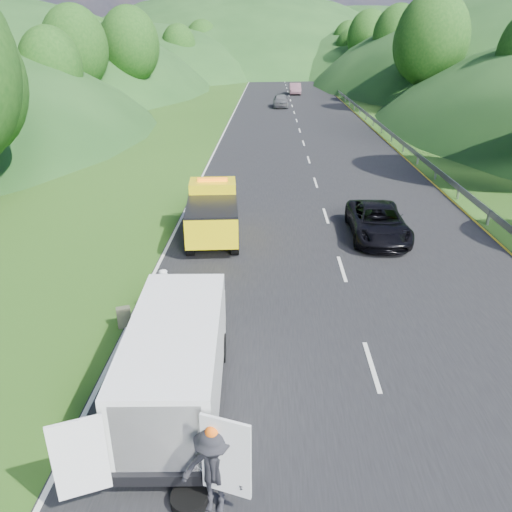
{
  "coord_description": "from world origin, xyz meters",
  "views": [
    {
      "loc": [
        0.27,
        -12.85,
        7.91
      ],
      "look_at": [
        -0.15,
        2.18,
        1.3
      ],
      "focal_mm": 35.0,
      "sensor_mm": 36.0,
      "label": 1
    }
  ],
  "objects_px": {
    "woman": "(168,314)",
    "passing_suv": "(376,237)",
    "child": "(208,319)",
    "suitcase": "(124,317)",
    "tow_truck": "(213,212)",
    "spare_tire": "(190,504)",
    "worker": "(215,509)",
    "white_van": "(177,356)"
  },
  "relations": [
    {
      "from": "woman",
      "to": "suitcase",
      "type": "xyz_separation_m",
      "value": [
        -1.14,
        -0.75,
        0.32
      ]
    },
    {
      "from": "suitcase",
      "to": "spare_tire",
      "type": "height_order",
      "value": "suitcase"
    },
    {
      "from": "passing_suv",
      "to": "child",
      "type": "bearing_deg",
      "value": -131.55
    },
    {
      "from": "woman",
      "to": "child",
      "type": "xyz_separation_m",
      "value": [
        1.29,
        -0.23,
        0.0
      ]
    },
    {
      "from": "child",
      "to": "worker",
      "type": "bearing_deg",
      "value": -60.57
    },
    {
      "from": "child",
      "to": "suitcase",
      "type": "distance_m",
      "value": 2.5
    },
    {
      "from": "passing_suv",
      "to": "suitcase",
      "type": "bearing_deg",
      "value": -138.59
    },
    {
      "from": "tow_truck",
      "to": "woman",
      "type": "relative_size",
      "value": 3.65
    },
    {
      "from": "white_van",
      "to": "worker",
      "type": "distance_m",
      "value": 3.41
    },
    {
      "from": "tow_truck",
      "to": "spare_tire",
      "type": "distance_m",
      "value": 13.52
    },
    {
      "from": "woman",
      "to": "passing_suv",
      "type": "xyz_separation_m",
      "value": [
        7.75,
        6.73,
        0.0
      ]
    },
    {
      "from": "woman",
      "to": "passing_suv",
      "type": "bearing_deg",
      "value": -59.04
    },
    {
      "from": "worker",
      "to": "passing_suv",
      "type": "xyz_separation_m",
      "value": [
        5.55,
        13.67,
        0.0
      ]
    },
    {
      "from": "child",
      "to": "passing_suv",
      "type": "height_order",
      "value": "passing_suv"
    },
    {
      "from": "tow_truck",
      "to": "spare_tire",
      "type": "bearing_deg",
      "value": -90.8
    },
    {
      "from": "child",
      "to": "spare_tire",
      "type": "bearing_deg",
      "value": -64.62
    },
    {
      "from": "tow_truck",
      "to": "passing_suv",
      "type": "height_order",
      "value": "tow_truck"
    },
    {
      "from": "passing_suv",
      "to": "spare_tire",
      "type": "bearing_deg",
      "value": -112.64
    },
    {
      "from": "worker",
      "to": "passing_suv",
      "type": "distance_m",
      "value": 14.75
    },
    {
      "from": "tow_truck",
      "to": "white_van",
      "type": "bearing_deg",
      "value": -93.21
    },
    {
      "from": "tow_truck",
      "to": "suitcase",
      "type": "distance_m",
      "value": 7.61
    },
    {
      "from": "child",
      "to": "worker",
      "type": "xyz_separation_m",
      "value": [
        0.91,
        -6.71,
        0.0
      ]
    },
    {
      "from": "suitcase",
      "to": "passing_suv",
      "type": "distance_m",
      "value": 11.62
    },
    {
      "from": "suitcase",
      "to": "passing_suv",
      "type": "height_order",
      "value": "passing_suv"
    },
    {
      "from": "tow_truck",
      "to": "child",
      "type": "bearing_deg",
      "value": -90.33
    },
    {
      "from": "worker",
      "to": "suitcase",
      "type": "relative_size",
      "value": 2.82
    },
    {
      "from": "woman",
      "to": "passing_suv",
      "type": "relative_size",
      "value": 0.31
    },
    {
      "from": "child",
      "to": "worker",
      "type": "relative_size",
      "value": 0.62
    },
    {
      "from": "worker",
      "to": "spare_tire",
      "type": "xyz_separation_m",
      "value": [
        -0.48,
        0.08,
        0.0
      ]
    },
    {
      "from": "white_van",
      "to": "woman",
      "type": "xyz_separation_m",
      "value": [
        -1.06,
        3.97,
        -1.24
      ]
    },
    {
      "from": "woman",
      "to": "suitcase",
      "type": "bearing_deg",
      "value": 113.32
    },
    {
      "from": "child",
      "to": "spare_tire",
      "type": "height_order",
      "value": "child"
    },
    {
      "from": "suitcase",
      "to": "spare_tire",
      "type": "xyz_separation_m",
      "value": [
        2.85,
        -6.11,
        -0.32
      ]
    },
    {
      "from": "worker",
      "to": "child",
      "type": "bearing_deg",
      "value": 105.94
    },
    {
      "from": "tow_truck",
      "to": "woman",
      "type": "xyz_separation_m",
      "value": [
        -0.74,
        -6.58,
        -1.14
      ]
    },
    {
      "from": "child",
      "to": "passing_suv",
      "type": "relative_size",
      "value": 0.23
    },
    {
      "from": "white_van",
      "to": "passing_suv",
      "type": "height_order",
      "value": "white_van"
    },
    {
      "from": "child",
      "to": "passing_suv",
      "type": "bearing_deg",
      "value": 68.87
    },
    {
      "from": "tow_truck",
      "to": "white_van",
      "type": "relative_size",
      "value": 0.89
    },
    {
      "from": "suitcase",
      "to": "passing_suv",
      "type": "xyz_separation_m",
      "value": [
        8.89,
        7.48,
        -0.32
      ]
    },
    {
      "from": "white_van",
      "to": "suitcase",
      "type": "bearing_deg",
      "value": 122.07
    },
    {
      "from": "tow_truck",
      "to": "suitcase",
      "type": "relative_size",
      "value": 8.69
    }
  ]
}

